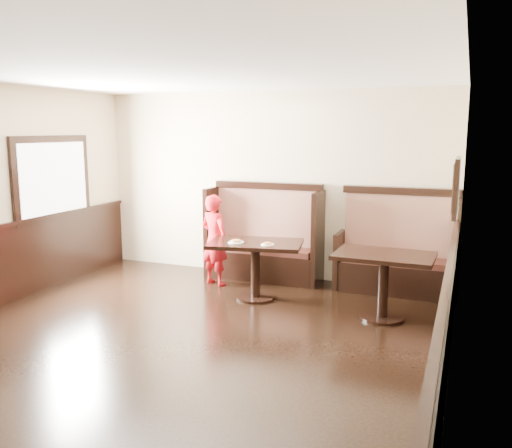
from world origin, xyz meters
The scene contains 9 objects.
ground centered at (0.00, 0.00, 0.00)m, with size 7.00×7.00×0.00m, color black.
room_shell centered at (-0.30, 0.28, 0.67)m, with size 7.00×7.00×7.00m.
booth_main centered at (0.00, 3.30, 0.53)m, with size 1.75×0.72×1.45m.
booth_neighbor centered at (1.95, 3.29, 0.48)m, with size 1.65×0.72×1.45m.
table_main centered at (0.24, 2.28, 0.59)m, with size 1.34×0.98×0.77m.
table_neighbor centered at (1.94, 2.11, 0.59)m, with size 1.16×0.78×0.79m.
child centered at (-0.55, 2.70, 0.66)m, with size 0.48×0.32×1.32m, color red.
pizza_plate_left centered at (0.03, 2.14, 0.79)m, with size 0.21×0.21×0.04m.
pizza_plate_right centered at (0.46, 2.16, 0.78)m, with size 0.18×0.18×0.03m.
Camera 1 is at (2.81, -4.21, 2.23)m, focal length 38.00 mm.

